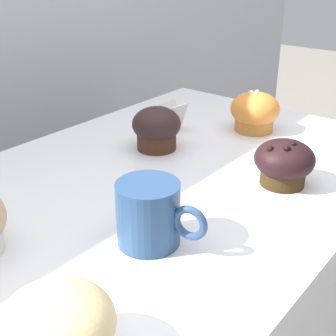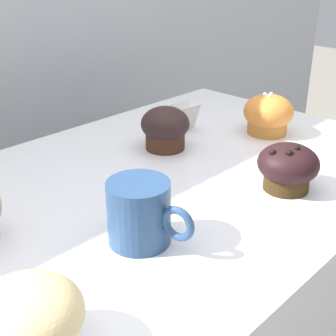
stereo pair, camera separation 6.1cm
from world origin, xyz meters
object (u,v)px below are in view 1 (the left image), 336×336
(muffin_front_center, at_px, (255,112))
(muffin_front_left, at_px, (284,163))
(muffin_back_right, at_px, (57,330))
(coffee_cup, at_px, (150,213))
(muffin_front_right, at_px, (156,128))

(muffin_front_center, height_order, muffin_front_left, muffin_front_center)
(muffin_back_right, relative_size, muffin_front_left, 1.12)
(muffin_front_left, bearing_deg, coffee_cup, 167.20)
(muffin_back_right, distance_m, muffin_front_left, 0.48)
(muffin_front_left, height_order, muffin_front_right, muffin_front_right)
(coffee_cup, bearing_deg, muffin_front_left, -12.80)
(muffin_back_right, bearing_deg, muffin_front_right, 30.04)
(muffin_front_center, distance_m, muffin_front_right, 0.23)
(coffee_cup, bearing_deg, muffin_front_center, 12.56)
(muffin_back_right, bearing_deg, coffee_cup, 17.52)
(muffin_back_right, xyz_separation_m, muffin_front_right, (0.47, 0.27, 0.00))
(muffin_front_center, xyz_separation_m, muffin_back_right, (-0.68, -0.17, 0.00))
(muffin_back_right, relative_size, muffin_front_right, 1.17)
(muffin_front_right, xyz_separation_m, coffee_cup, (-0.26, -0.20, 0.00))
(muffin_back_right, bearing_deg, muffin_front_center, 14.11)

